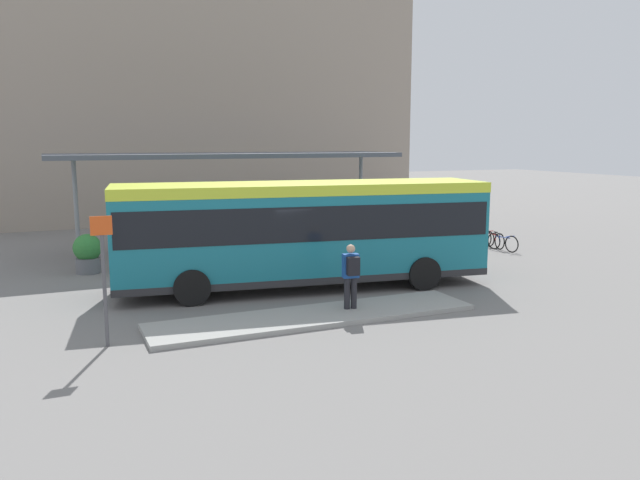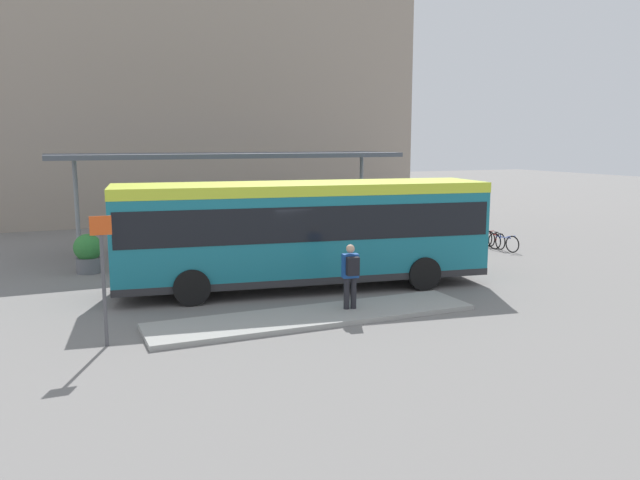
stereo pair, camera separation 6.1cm
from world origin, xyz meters
name	(u,v)px [view 2 (the right image)]	position (x,y,z in m)	size (l,w,h in m)	color
ground_plane	(303,288)	(0.00, 0.00, 0.00)	(120.00, 120.00, 0.00)	slate
curb_island	(315,316)	(-0.98, -3.16, 0.06)	(8.22, 1.80, 0.12)	#9E9E99
city_bus	(304,227)	(0.01, 0.00, 1.83)	(11.06, 4.04, 3.13)	#197284
pedestrian_waiting	(351,272)	(0.03, -3.10, 1.07)	(0.43, 0.46, 1.65)	#232328
bicycle_blue	(503,242)	(9.67, 2.67, 0.34)	(0.48, 1.57, 0.68)	black
bicycle_red	(494,239)	(9.79, 3.41, 0.35)	(0.48, 1.60, 0.69)	black
bicycle_black	(483,237)	(9.83, 4.15, 0.34)	(0.48, 1.54, 0.67)	black
bicycle_orange	(474,233)	(9.91, 4.89, 0.39)	(0.48, 1.81, 0.78)	black
station_shelter	(231,156)	(-0.08, 7.44, 3.73)	(13.71, 3.44, 3.86)	#4C515B
potted_planter_near_shelter	(88,253)	(-5.74, 4.82, 0.67)	(0.91, 0.91, 1.31)	slate
platform_sign	(103,275)	(-5.86, -3.29, 1.56)	(0.44, 0.08, 2.80)	#4C4C51
station_building	(169,90)	(0.34, 22.85, 7.41)	(26.44, 13.55, 14.82)	gray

